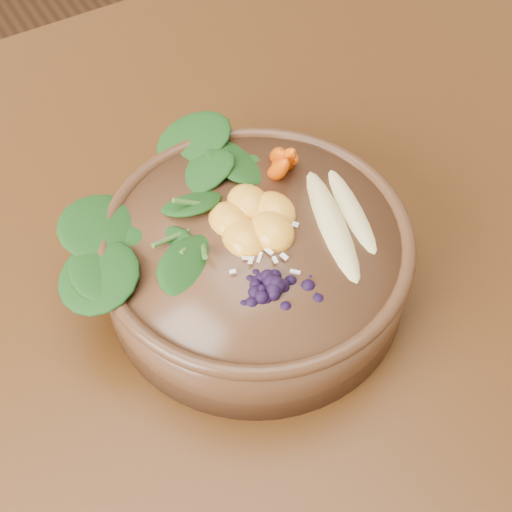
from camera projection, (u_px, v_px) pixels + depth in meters
dining_table at (139, 326)px, 0.79m from camera, size 1.60×0.90×0.75m
stoneware_bowl at (256, 262)px, 0.68m from camera, size 0.36×0.36×0.08m
kale_heap at (194, 182)px, 0.66m from camera, size 0.23×0.22×0.04m
carrot_cluster at (290, 138)px, 0.67m from camera, size 0.07×0.07×0.08m
banana_halves at (343, 207)px, 0.65m from camera, size 0.09×0.16×0.03m
mandarin_cluster at (253, 210)px, 0.65m from camera, size 0.11×0.11×0.03m
blueberry_pile at (276, 274)px, 0.60m from camera, size 0.16×0.14×0.04m
coconut_flakes at (263, 250)px, 0.63m from camera, size 0.11×0.09×0.01m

